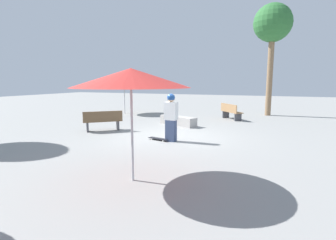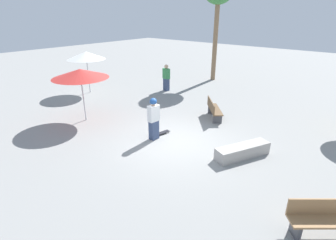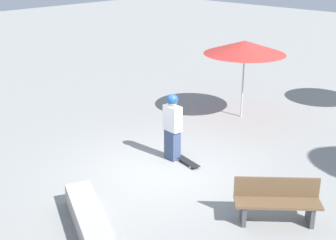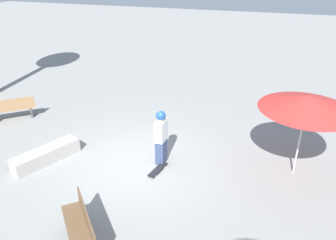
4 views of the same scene
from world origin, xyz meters
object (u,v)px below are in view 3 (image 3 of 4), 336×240
Objects in this scene: concrete_ledge at (88,216)px; shade_umbrella_red at (245,47)px; bench_far at (277,201)px; skater_main at (172,125)px; skateboard at (187,161)px.

concrete_ledge is 7.36m from shade_umbrella_red.
bench_far reaches higher than concrete_ledge.
skater_main reaches higher than concrete_ledge.
shade_umbrella_red is (-6.94, -1.51, 1.93)m from concrete_ledge.
shade_umbrella_red is (-3.65, -1.04, 2.09)m from skateboard.
skater_main is 3.44m from concrete_ledge.
skater_main is 0.95m from skateboard.
bench_far is 0.62× the size of shade_umbrella_red.
skater_main is 2.01× the size of skateboard.
shade_umbrella_red is at bearing -89.54° from bench_far.
skater_main is 3.44m from bench_far.
skater_main is at bearing -52.90° from bench_far.
skater_main is at bearing -164.15° from concrete_ledge.
concrete_ledge is (3.25, 0.92, -0.68)m from skater_main.
concrete_ledge is at bearing 5.32° from bench_far.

